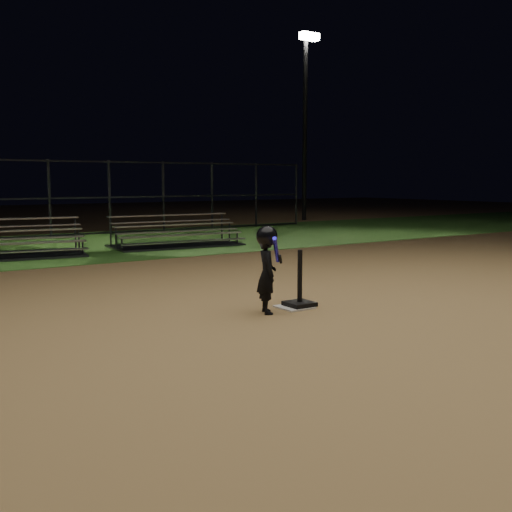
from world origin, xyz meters
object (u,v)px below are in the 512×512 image
(batting_tee, at_px, (300,295))
(light_pole_right, at_px, (306,111))
(home_plate, at_px, (294,307))
(bleacher_left, at_px, (3,250))
(child_batter, at_px, (267,267))
(bleacher_right, at_px, (176,240))

(batting_tee, distance_m, light_pole_right, 19.71)
(batting_tee, bearing_deg, home_plate, 169.21)
(bleacher_left, relative_size, light_pole_right, 0.47)
(batting_tee, height_order, bleacher_left, bleacher_left)
(home_plate, bearing_deg, bleacher_left, 105.78)
(bleacher_left, bearing_deg, batting_tee, -65.92)
(child_batter, height_order, bleacher_right, child_batter)
(home_plate, xyz_separation_m, bleacher_left, (-2.36, 8.34, 0.17))
(home_plate, bearing_deg, child_batter, -173.26)
(child_batter, relative_size, light_pole_right, 0.15)
(bleacher_left, height_order, light_pole_right, light_pole_right)
(home_plate, relative_size, bleacher_right, 0.12)
(home_plate, distance_m, child_batter, 0.83)
(light_pole_right, bearing_deg, home_plate, -128.77)
(home_plate, relative_size, bleacher_left, 0.12)
(home_plate, height_order, bleacher_left, bleacher_left)
(bleacher_left, height_order, bleacher_right, bleacher_left)
(child_batter, xyz_separation_m, bleacher_left, (-1.83, 8.40, -0.46))
(bleacher_left, xyz_separation_m, bleacher_right, (4.53, -0.06, -0.01))
(home_plate, height_order, light_pole_right, light_pole_right)
(batting_tee, distance_m, bleacher_right, 8.55)
(child_batter, height_order, bleacher_left, child_batter)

